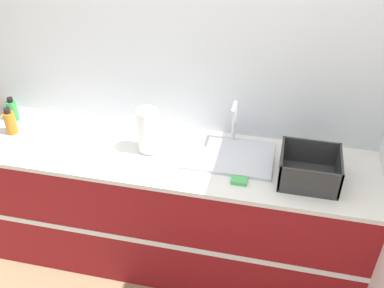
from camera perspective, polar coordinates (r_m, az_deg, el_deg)
name	(u,v)px	position (r m, az deg, el deg)	size (l,w,h in m)	color
wall_back	(183,75)	(2.82, -1.20, 8.73)	(4.89, 0.06, 2.60)	silver
counter_cabinet	(173,209)	(3.05, -2.49, -8.27)	(2.51, 0.63, 0.93)	maroon
sink	(229,154)	(2.72, 4.75, -1.22)	(0.53, 0.36, 0.30)	silver
paper_towel_roll	(148,131)	(2.71, -5.58, 1.70)	(0.13, 0.13, 0.28)	#4C4C51
dish_rack	(309,170)	(2.60, 14.64, -3.26)	(0.33, 0.30, 0.17)	#2D2D2D
bottle_amber	(10,122)	(3.11, -22.08, 2.59)	(0.07, 0.07, 0.18)	#B26B19
bottle_green	(13,110)	(3.26, -21.82, 4.04)	(0.07, 0.07, 0.17)	#2D8C3D
sponge	(239,181)	(2.54, 6.00, -4.67)	(0.09, 0.06, 0.02)	#4CB259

